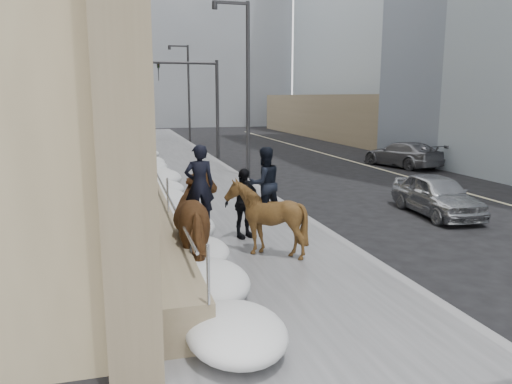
# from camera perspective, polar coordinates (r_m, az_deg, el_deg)

# --- Properties ---
(ground) EXTENTS (140.00, 140.00, 0.00)m
(ground) POSITION_cam_1_polar(r_m,az_deg,el_deg) (9.91, 3.13, -11.92)
(ground) COLOR black
(ground) RESTS_ON ground
(sidewalk) EXTENTS (5.00, 80.00, 0.12)m
(sidewalk) POSITION_cam_1_polar(r_m,az_deg,el_deg) (19.26, -6.29, -0.50)
(sidewalk) COLOR #4D4D4F
(sidewalk) RESTS_ON ground
(curb) EXTENTS (0.24, 80.00, 0.12)m
(curb) POSITION_cam_1_polar(r_m,az_deg,el_deg) (19.82, 1.21, -0.11)
(curb) COLOR slate
(curb) RESTS_ON ground
(lane_line) EXTENTS (0.15, 70.00, 0.01)m
(lane_line) POSITION_cam_1_polar(r_m,az_deg,el_deg) (23.30, 20.13, 0.74)
(lane_line) COLOR #BFB78C
(lane_line) RESTS_ON ground
(bg_building_mid) EXTENTS (30.00, 12.00, 28.00)m
(bg_building_mid) POSITION_cam_1_polar(r_m,az_deg,el_deg) (69.75, -10.00, 19.09)
(bg_building_mid) COLOR slate
(bg_building_mid) RESTS_ON ground
(bg_building_far) EXTENTS (24.00, 12.00, 20.00)m
(bg_building_far) POSITION_cam_1_polar(r_m,az_deg,el_deg) (80.95, -18.05, 14.72)
(bg_building_far) COLOR gray
(bg_building_far) RESTS_ON ground
(streetlight_mid) EXTENTS (1.71, 0.24, 8.00)m
(streetlight_mid) POSITION_cam_1_polar(r_m,az_deg,el_deg) (23.36, -1.31, 12.69)
(streetlight_mid) COLOR #2D2D30
(streetlight_mid) RESTS_ON ground
(streetlight_far) EXTENTS (1.71, 0.24, 8.00)m
(streetlight_far) POSITION_cam_1_polar(r_m,az_deg,el_deg) (43.04, -7.91, 11.76)
(streetlight_far) COLOR #2D2D30
(streetlight_far) RESTS_ON ground
(traffic_signal) EXTENTS (4.10, 0.22, 6.00)m
(traffic_signal) POSITION_cam_1_polar(r_m,az_deg,el_deg) (31.06, -6.17, 11.12)
(traffic_signal) COLOR #2D2D30
(traffic_signal) RESTS_ON ground
(snow_bank) EXTENTS (1.70, 18.10, 0.76)m
(snow_bank) POSITION_cam_1_polar(r_m,az_deg,el_deg) (17.17, -10.00, -0.60)
(snow_bank) COLOR silver
(snow_bank) RESTS_ON sidewalk
(mounted_horse_left) EXTENTS (1.20, 2.57, 2.74)m
(mounted_horse_left) POSITION_cam_1_polar(r_m,az_deg,el_deg) (10.61, -6.21, -3.29)
(mounted_horse_left) COLOR #503018
(mounted_horse_left) RESTS_ON sidewalk
(mounted_horse_right) EXTENTS (1.75, 1.89, 2.57)m
(mounted_horse_right) POSITION_cam_1_polar(r_m,az_deg,el_deg) (11.75, 1.06, -2.26)
(mounted_horse_right) COLOR #3E2811
(mounted_horse_right) RESTS_ON sidewalk
(pedestrian) EXTENTS (1.18, 0.78, 1.87)m
(pedestrian) POSITION_cam_1_polar(r_m,az_deg,el_deg) (13.21, -1.48, -1.29)
(pedestrian) COLOR black
(pedestrian) RESTS_ON sidewalk
(car_silver) EXTENTS (1.89, 4.06, 1.35)m
(car_silver) POSITION_cam_1_polar(r_m,az_deg,el_deg) (17.34, 19.96, -0.30)
(car_silver) COLOR #999BA0
(car_silver) RESTS_ON ground
(car_grey) EXTENTS (3.03, 5.16, 1.40)m
(car_grey) POSITION_cam_1_polar(r_m,az_deg,el_deg) (28.71, 16.38, 4.16)
(car_grey) COLOR slate
(car_grey) RESTS_ON ground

